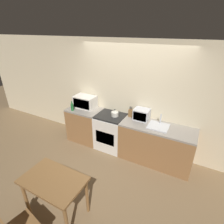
{
  "coord_description": "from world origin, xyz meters",
  "views": [
    {
      "loc": [
        1.4,
        -2.67,
        2.78
      ],
      "look_at": [
        -0.28,
        0.5,
        1.05
      ],
      "focal_mm": 28.0,
      "sensor_mm": 36.0,
      "label": 1
    }
  ],
  "objects_px": {
    "stove_range": "(111,131)",
    "toaster_oven": "(142,114)",
    "dining_table": "(54,184)",
    "microwave": "(85,102)",
    "kettle": "(115,113)",
    "bottle": "(72,107)"
  },
  "relations": [
    {
      "from": "stove_range",
      "to": "toaster_oven",
      "type": "bearing_deg",
      "value": 11.91
    },
    {
      "from": "dining_table",
      "to": "microwave",
      "type": "bearing_deg",
      "value": 113.18
    },
    {
      "from": "kettle",
      "to": "toaster_oven",
      "type": "distance_m",
      "value": 0.63
    },
    {
      "from": "kettle",
      "to": "dining_table",
      "type": "distance_m",
      "value": 2.04
    },
    {
      "from": "microwave",
      "to": "dining_table",
      "type": "xyz_separation_m",
      "value": [
        0.9,
        -2.1,
        -0.42
      ]
    },
    {
      "from": "microwave",
      "to": "toaster_oven",
      "type": "xyz_separation_m",
      "value": [
        1.52,
        0.04,
        -0.03
      ]
    },
    {
      "from": "dining_table",
      "to": "stove_range",
      "type": "bearing_deg",
      "value": 92.47
    },
    {
      "from": "stove_range",
      "to": "kettle",
      "type": "relative_size",
      "value": 5.09
    },
    {
      "from": "stove_range",
      "to": "microwave",
      "type": "xyz_separation_m",
      "value": [
        -0.81,
        0.11,
        0.61
      ]
    },
    {
      "from": "bottle",
      "to": "toaster_oven",
      "type": "relative_size",
      "value": 0.72
    },
    {
      "from": "stove_range",
      "to": "toaster_oven",
      "type": "relative_size",
      "value": 2.65
    },
    {
      "from": "kettle",
      "to": "dining_table",
      "type": "relative_size",
      "value": 0.18
    },
    {
      "from": "toaster_oven",
      "to": "stove_range",
      "type": "bearing_deg",
      "value": -168.09
    },
    {
      "from": "microwave",
      "to": "bottle",
      "type": "xyz_separation_m",
      "value": [
        -0.17,
        -0.32,
        -0.06
      ]
    },
    {
      "from": "toaster_oven",
      "to": "bottle",
      "type": "bearing_deg",
      "value": -168.2
    },
    {
      "from": "kettle",
      "to": "toaster_oven",
      "type": "relative_size",
      "value": 0.52
    },
    {
      "from": "dining_table",
      "to": "toaster_oven",
      "type": "bearing_deg",
      "value": 73.81
    },
    {
      "from": "kettle",
      "to": "bottle",
      "type": "relative_size",
      "value": 0.72
    },
    {
      "from": "microwave",
      "to": "dining_table",
      "type": "height_order",
      "value": "microwave"
    },
    {
      "from": "kettle",
      "to": "bottle",
      "type": "bearing_deg",
      "value": -168.44
    },
    {
      "from": "kettle",
      "to": "dining_table",
      "type": "height_order",
      "value": "kettle"
    },
    {
      "from": "bottle",
      "to": "microwave",
      "type": "bearing_deg",
      "value": 61.04
    }
  ]
}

